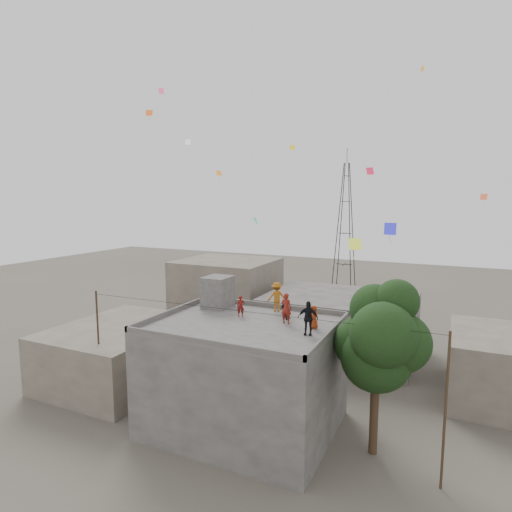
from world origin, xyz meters
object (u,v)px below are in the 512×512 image
at_px(stair_head_box, 218,292).
at_px(person_red_adult, 286,308).
at_px(transmission_tower, 345,227).
at_px(person_dark_adult, 308,318).
at_px(tree, 381,339).

distance_m(stair_head_box, person_red_adult, 5.52).
xyz_separation_m(stair_head_box, person_red_adult, (5.31, -1.51, -0.13)).
bearing_deg(person_red_adult, transmission_tower, -76.73).
distance_m(stair_head_box, person_dark_adult, 7.63).
bearing_deg(person_dark_adult, transmission_tower, 91.11).
bearing_deg(person_red_adult, tree, 179.02).
height_order(tree, transmission_tower, transmission_tower).
relative_size(transmission_tower, person_red_adult, 11.49).
height_order(stair_head_box, person_dark_adult, stair_head_box).
relative_size(stair_head_box, tree, 0.22).
bearing_deg(transmission_tower, tree, -73.91).
relative_size(tree, person_dark_adult, 5.13).
xyz_separation_m(person_red_adult, person_dark_adult, (1.74, -1.41, 0.02)).
distance_m(tree, person_red_adult, 5.35).
distance_m(stair_head_box, transmission_tower, 37.46).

